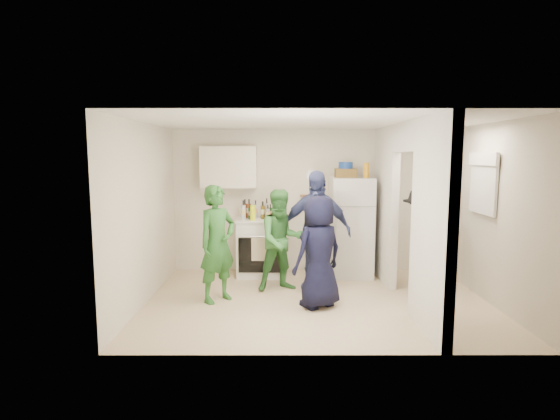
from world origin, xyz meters
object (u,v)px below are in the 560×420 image
object	(u,v)px
fridge	(351,227)
person_green_center	(282,240)
person_denim	(315,231)
stove	(261,247)
blue_bowl	(346,165)
person_navy	(319,252)
person_nook	(422,241)
yellow_cup_stack_top	(366,170)
person_green_left	(217,244)
wicker_basket	(346,173)

from	to	relation	value
fridge	person_green_center	world-z (taller)	fridge
person_denim	stove	bearing A→B (deg)	151.97
blue_bowl	person_navy	size ratio (longest dim) A/B	0.16
person_green_center	person_navy	xyz separation A→B (m)	(0.50, -0.76, -0.01)
person_nook	person_green_center	bearing A→B (deg)	-85.74
stove	fridge	world-z (taller)	fridge
yellow_cup_stack_top	person_nook	distance (m)	1.51
stove	person_green_left	xyz separation A→B (m)	(-0.55, -1.36, 0.33)
yellow_cup_stack_top	person_denim	world-z (taller)	yellow_cup_stack_top
person_green_left	person_denim	distance (m)	1.52
person_nook	fridge	bearing A→B (deg)	-128.85
person_green_left	person_navy	world-z (taller)	person_green_left
wicker_basket	blue_bowl	world-z (taller)	blue_bowl
wicker_basket	person_navy	xyz separation A→B (m)	(-0.58, -1.62, -1.00)
person_denim	person_green_left	bearing A→B (deg)	-143.74
fridge	person_denim	xyz separation A→B (m)	(-0.67, -0.79, 0.07)
person_green_center	person_green_left	bearing A→B (deg)	-167.25
stove	wicker_basket	world-z (taller)	wicker_basket
fridge	person_denim	world-z (taller)	person_denim
person_green_left	person_nook	world-z (taller)	person_green_left
yellow_cup_stack_top	person_green_left	xyz separation A→B (m)	(-2.30, -1.23, -0.98)
person_denim	fridge	bearing A→B (deg)	65.01
fridge	person_green_center	bearing A→B (deg)	-145.37
person_green_center	fridge	bearing A→B (deg)	17.82
yellow_cup_stack_top	person_green_center	world-z (taller)	yellow_cup_stack_top
stove	person_denim	world-z (taller)	person_denim
stove	person_green_center	bearing A→B (deg)	-67.29
wicker_basket	yellow_cup_stack_top	size ratio (longest dim) A/B	1.40
stove	person_green_left	size ratio (longest dim) A/B	0.60
person_denim	yellow_cup_stack_top	bearing A→B (deg)	53.06
stove	yellow_cup_stack_top	distance (m)	2.19
person_navy	fridge	bearing A→B (deg)	-147.33
wicker_basket	person_green_left	distance (m)	2.59
wicker_basket	person_denim	size ratio (longest dim) A/B	0.19
stove	fridge	xyz separation A→B (m)	(1.53, -0.03, 0.35)
person_denim	person_navy	distance (m)	0.80
fridge	person_navy	xyz separation A→B (m)	(-0.68, -1.57, -0.08)
person_navy	person_green_left	bearing A→B (deg)	-43.82
person_navy	person_nook	xyz separation A→B (m)	(1.58, 0.57, 0.04)
blue_bowl	yellow_cup_stack_top	world-z (taller)	blue_bowl
blue_bowl	person_green_center	size ratio (longest dim) A/B	0.16
blue_bowl	person_green_left	distance (m)	2.64
person_denim	person_navy	size ratio (longest dim) A/B	1.20
wicker_basket	person_green_left	world-z (taller)	wicker_basket
fridge	blue_bowl	world-z (taller)	blue_bowl
fridge	person_green_left	xyz separation A→B (m)	(-2.08, -1.33, -0.02)
person_green_left	person_navy	distance (m)	1.42
person_green_left	person_green_center	size ratio (longest dim) A/B	1.07
fridge	wicker_basket	bearing A→B (deg)	153.43
blue_bowl	person_nook	bearing A→B (deg)	-46.62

